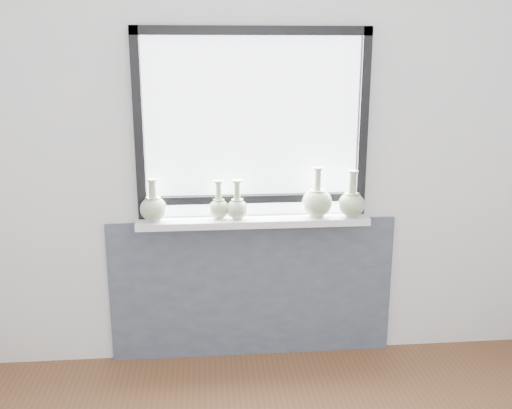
{
  "coord_description": "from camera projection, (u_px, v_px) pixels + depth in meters",
  "views": [
    {
      "loc": [
        -0.27,
        -1.4,
        1.81
      ],
      "look_at": [
        0.0,
        1.55,
        1.02
      ],
      "focal_mm": 40.0,
      "sensor_mm": 36.0,
      "label": 1
    }
  ],
  "objects": [
    {
      "name": "back_wall",
      "position": [
        252.0,
        145.0,
        3.24
      ],
      "size": [
        3.6,
        0.02,
        2.6
      ],
      "primitive_type": "cube",
      "color": "silver",
      "rests_on": "ground"
    },
    {
      "name": "apron_panel",
      "position": [
        253.0,
        289.0,
        3.44
      ],
      "size": [
        1.7,
        0.03,
        0.86
      ],
      "primitive_type": "cube",
      "color": "#505869",
      "rests_on": "ground"
    },
    {
      "name": "windowsill",
      "position": [
        253.0,
        221.0,
        3.26
      ],
      "size": [
        1.32,
        0.18,
        0.04
      ],
      "primitive_type": "cube",
      "color": "white",
      "rests_on": "apron_panel"
    },
    {
      "name": "window",
      "position": [
        252.0,
        121.0,
        3.17
      ],
      "size": [
        1.3,
        0.06,
        1.05
      ],
      "color": "black",
      "rests_on": "windowsill"
    },
    {
      "name": "vase_a",
      "position": [
        154.0,
        207.0,
        3.17
      ],
      "size": [
        0.15,
        0.15,
        0.24
      ],
      "rotation": [
        0.0,
        0.0,
        -0.34
      ],
      "color": "#A6BF93",
      "rests_on": "windowsill"
    },
    {
      "name": "vase_b",
      "position": [
        219.0,
        207.0,
        3.23
      ],
      "size": [
        0.12,
        0.12,
        0.22
      ],
      "rotation": [
        0.0,
        0.0,
        -0.16
      ],
      "color": "#A6BF93",
      "rests_on": "windowsill"
    },
    {
      "name": "vase_c",
      "position": [
        237.0,
        207.0,
        3.21
      ],
      "size": [
        0.12,
        0.12,
        0.22
      ],
      "rotation": [
        0.0,
        0.0,
        -0.07
      ],
      "color": "#A6BF93",
      "rests_on": "windowsill"
    },
    {
      "name": "vase_d",
      "position": [
        317.0,
        201.0,
        3.25
      ],
      "size": [
        0.18,
        0.18,
        0.29
      ],
      "rotation": [
        0.0,
        0.0,
        -0.4
      ],
      "color": "#A6BF93",
      "rests_on": "windowsill"
    },
    {
      "name": "vase_e",
      "position": [
        351.0,
        203.0,
        3.25
      ],
      "size": [
        0.15,
        0.15,
        0.27
      ],
      "rotation": [
        0.0,
        0.0,
        -0.44
      ],
      "color": "#A6BF93",
      "rests_on": "windowsill"
    }
  ]
}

